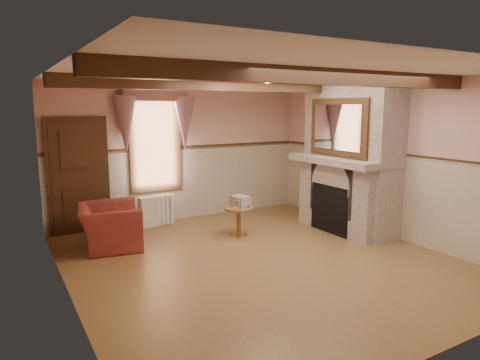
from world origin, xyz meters
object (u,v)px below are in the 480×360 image
radiator (156,211)px  bowl (338,154)px  armchair (110,226)px  mantel_clock (321,148)px  side_table (239,222)px  oil_lamp (331,148)px

radiator → bowl: bowl is taller
armchair → radiator: bearing=-41.3°
radiator → bowl: bearing=-41.7°
mantel_clock → bowl: bearing=-90.0°
side_table → oil_lamp: size_ratio=1.96×
side_table → radiator: radiator is taller
radiator → armchair: bearing=-149.8°
armchair → oil_lamp: size_ratio=3.99×
radiator → oil_lamp: (2.97, -1.73, 1.26)m
side_table → oil_lamp: oil_lamp is taller
bowl → mantel_clock: bearing=90.0°
armchair → mantel_clock: mantel_clock is taller
armchair → radiator: size_ratio=1.60×
bowl → oil_lamp: oil_lamp is taller
bowl → mantel_clock: (0.00, 0.47, 0.06)m
radiator → mantel_clock: size_ratio=2.92×
armchair → radiator: (1.12, 0.91, -0.06)m
mantel_clock → oil_lamp: oil_lamp is taller
armchair → bowl: 4.35m
side_table → bowl: bearing=-13.3°
side_table → oil_lamp: bearing=-7.7°
mantel_clock → oil_lamp: 0.28m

